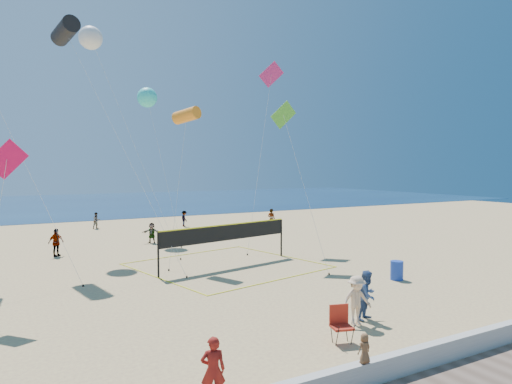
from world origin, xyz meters
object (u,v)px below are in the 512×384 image
trash_barrel (397,270)px  volleyball_net (227,237)px  woman (213,370)px  camp_chair (340,321)px

trash_barrel → volleyball_net: size_ratio=0.09×
woman → volleyball_net: (6.61, 13.21, 0.79)m
trash_barrel → woman: bearing=-152.9°
camp_chair → volleyball_net: volleyball_net is taller
woman → camp_chair: 5.16m
woman → volleyball_net: bearing=-98.5°
woman → trash_barrel: bearing=-134.9°
woman → camp_chair: bearing=-145.3°
camp_chair → woman: bearing=-146.9°
trash_barrel → volleyball_net: volleyball_net is taller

